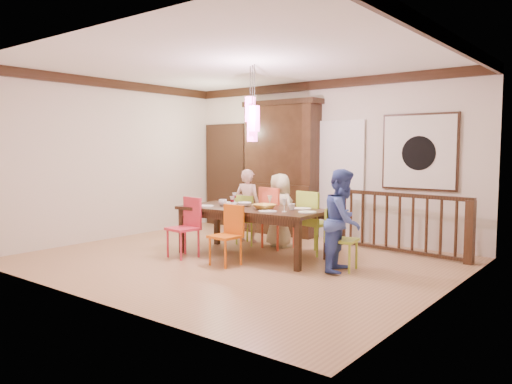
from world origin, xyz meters
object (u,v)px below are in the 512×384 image
Objects in this scene: chair_end_right at (342,235)px; person_end_right at (343,220)px; chair_far_left at (249,216)px; balustrade at (399,222)px; person_far_left at (248,206)px; person_far_mid at (280,210)px; dining_table at (252,213)px; china_hutch at (282,168)px.

chair_end_right is 0.22m from person_end_right.
balustrade is (2.34, 0.86, 0.01)m from chair_far_left.
person_far_left is at bearing 57.17° from person_end_right.
chair_end_right is at bearing 164.00° from person_far_mid.
person_far_left is 2.47m from person_end_right.
dining_table is 0.86m from person_far_mid.
person_far_mid is (-1.60, 0.79, 0.13)m from chair_end_right.
chair_far_left is at bearing -82.03° from china_hutch.
china_hutch reaches higher than chair_far_left.
china_hutch is 1.26m from person_far_left.
dining_table is 2.19m from china_hutch.
chair_end_right is at bearing -38.79° from china_hutch.
china_hutch is at bearing -98.17° from person_far_left.
chair_end_right is 0.33× the size of china_hutch.
chair_far_left is at bearing 126.95° from person_far_left.
person_far_left is at bearing 10.33° from person_far_mid.
chair_end_right is 0.61× the size of person_end_right.
dining_table is 2.33m from balustrade.
chair_far_left is 2.25m from chair_end_right.
dining_table is 0.91× the size of china_hutch.
chair_far_left reaches higher than chair_end_right.
person_far_mid is 0.90× the size of person_end_right.
balustrade is at bearing -147.54° from person_far_mid.
balustrade is at bearing -163.16° from chair_far_left.
chair_far_left is 0.37× the size of balustrade.
chair_end_right is 1.79m from person_far_mid.
person_end_right reaches higher than chair_end_right.
person_far_left is at bearing -88.29° from china_hutch.
chair_far_left is 0.66× the size of person_far_left.
chair_end_right is at bearing 151.21° from person_far_left.
person_far_mid reaches higher than dining_table.
person_end_right is at bearing -156.41° from chair_end_right.
china_hutch is 1.98× the size of person_far_left.
person_far_left reaches higher than dining_table.
chair_far_left is 0.24m from person_far_left.
balustrade is at bearing -18.57° from person_end_right.
china_hutch is at bearing 37.86° from person_end_right.
person_end_right is (2.33, -0.84, 0.04)m from person_far_left.
chair_far_left is at bearing 23.46° from person_far_mid.
person_end_right reaches higher than person_far_mid.
person_far_mid is (-1.79, -0.73, 0.12)m from balustrade.
china_hutch is 2.66m from balustrade.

